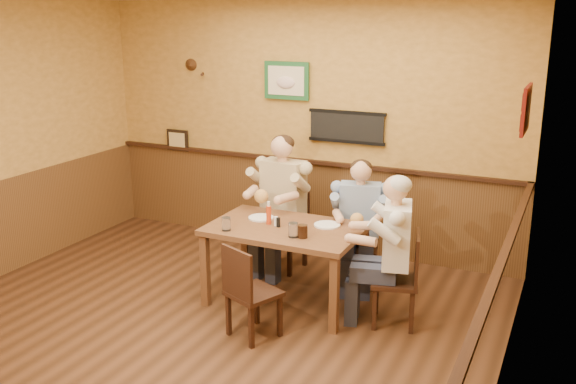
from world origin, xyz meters
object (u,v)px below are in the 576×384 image
at_px(diner_blue_polo, 359,230).
at_px(cola_tumbler, 303,231).
at_px(water_glass_left, 226,224).
at_px(water_glass_mid, 293,230).
at_px(chair_back_right, 359,246).
at_px(pepper_shaker, 278,222).
at_px(dining_table, 285,236).
at_px(chair_right_end, 395,279).
at_px(chair_back_left, 283,227).
at_px(salt_shaker, 276,221).
at_px(chair_near_side, 254,291).
at_px(diner_white_elder, 396,259).
at_px(diner_tan_shirt, 283,210).
at_px(hot_sauce_bottle, 269,214).

bearing_deg(diner_blue_polo, cola_tumbler, -118.94).
relative_size(water_glass_left, water_glass_mid, 0.94).
xyz_separation_m(chair_back_right, pepper_shaker, (-0.55, -0.72, 0.39)).
bearing_deg(water_glass_mid, dining_table, 128.57).
relative_size(water_glass_mid, pepper_shaker, 1.46).
height_order(chair_right_end, cola_tumbler, cola_tumbler).
distance_m(chair_back_left, diner_blue_polo, 0.88).
bearing_deg(water_glass_left, pepper_shaker, 36.34).
distance_m(dining_table, salt_shaker, 0.16).
bearing_deg(diner_blue_polo, salt_shaker, -144.60).
xyz_separation_m(chair_near_side, diner_white_elder, (1.01, 0.71, 0.19)).
relative_size(diner_tan_shirt, diner_white_elder, 1.08).
distance_m(chair_back_right, chair_right_end, 0.89).
bearing_deg(dining_table, chair_right_end, -0.41).
bearing_deg(diner_tan_shirt, pepper_shaker, -63.57).
xyz_separation_m(diner_white_elder, salt_shaker, (-1.15, -0.01, 0.19)).
distance_m(dining_table, cola_tumbler, 0.37).
xyz_separation_m(chair_back_right, diner_white_elder, (0.56, -0.69, 0.20)).
bearing_deg(hot_sauce_bottle, dining_table, -1.28).
bearing_deg(salt_shaker, water_glass_mid, -38.07).
distance_m(chair_back_left, salt_shaker, 0.88).
distance_m(hot_sauce_bottle, salt_shaker, 0.10).
bearing_deg(pepper_shaker, chair_right_end, 1.57).
bearing_deg(chair_back_left, dining_table, -59.14).
bearing_deg(diner_tan_shirt, water_glass_left, -89.40).
relative_size(chair_back_left, salt_shaker, 10.43).
height_order(chair_back_left, chair_right_end, chair_back_left).
bearing_deg(chair_back_left, salt_shaker, -65.37).
bearing_deg(hot_sauce_bottle, water_glass_left, -129.37).
bearing_deg(hot_sauce_bottle, chair_back_right, 45.36).
relative_size(diner_tan_shirt, water_glass_mid, 10.01).
distance_m(dining_table, water_glass_mid, 0.33).
xyz_separation_m(dining_table, diner_white_elder, (1.06, -0.01, -0.05)).
xyz_separation_m(chair_right_end, diner_tan_shirt, (-1.43, 0.75, 0.23)).
bearing_deg(hot_sauce_bottle, diner_blue_polo, 45.36).
xyz_separation_m(water_glass_left, pepper_shaker, (0.39, 0.28, -0.02)).
xyz_separation_m(diner_white_elder, hot_sauce_bottle, (-1.23, 0.01, 0.24)).
height_order(diner_blue_polo, water_glass_left, diner_blue_polo).
bearing_deg(dining_table, salt_shaker, -169.82).
bearing_deg(pepper_shaker, water_glass_mid, -39.05).
bearing_deg(diner_white_elder, water_glass_left, -91.97).
relative_size(dining_table, diner_tan_shirt, 1.07).
relative_size(chair_right_end, water_glass_left, 6.89).
bearing_deg(chair_back_right, chair_back_left, 161.08).
bearing_deg(diner_white_elder, diner_blue_polo, -154.47).
relative_size(chair_back_left, diner_blue_polo, 0.79).
xyz_separation_m(chair_near_side, pepper_shaker, (-0.10, 0.68, 0.38)).
relative_size(chair_near_side, cola_tumbler, 7.04).
distance_m(diner_white_elder, hot_sauce_bottle, 1.25).
bearing_deg(chair_back_right, diner_blue_polo, 0.00).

